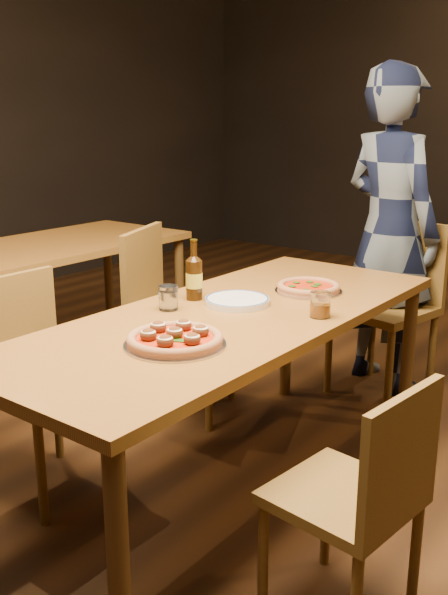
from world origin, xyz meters
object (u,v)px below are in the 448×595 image
Objects in this scene: chair_main_nw at (46,385)px; water_glass at (168,298)px; pizza_meatball at (175,339)px; diner at (390,231)px; chair_end at (383,308)px; plate_stack at (237,301)px; pizza_margherita at (308,287)px; amber_glass at (320,305)px; table_main at (232,330)px; chair_main_e at (343,494)px; chair_main_sw at (183,319)px; table_left at (24,260)px; beer_bottle at (194,279)px.

chair_main_nw reaches higher than water_glass.
pizza_meatball is 0.19× the size of diner.
plate_stack is at bearing -84.72° from chair_end.
pizza_margherita is 2.99× the size of amber_glass.
pizza_margherita is (0.07, 0.45, 0.09)m from table_main.
pizza_meatball is at bearing -79.55° from table_main.
chair_end is 3.83× the size of plate_stack.
chair_main_e reaches higher than plate_stack.
chair_main_sw is 10.42× the size of water_glass.
chair_end is at bearing 28.57° from table_left.
plate_stack is at bearing 15.25° from beer_bottle.
water_glass is 1.55m from diner.
chair_main_nw reaches higher than pizza_meatball.
plate_stack is (-0.13, 0.52, -0.01)m from pizza_meatball.
chair_end is (1.76, 0.96, -0.19)m from table_left.
table_left is at bearing 54.57° from diner.
chair_end is 2.90× the size of pizza_meatball.
table_main is 21.27× the size of water_glass.
chair_main_nw is at bearing -124.88° from beer_bottle.
chair_end is at bearing 87.24° from table_main.
amber_glass is (0.22, -0.29, 0.03)m from pizza_margherita.
table_left is 5.95× the size of pizza_meatball.
table_main is 2.21× the size of chair_main_nw.
amber_glass is at bearing 10.26° from beer_bottle.
chair_main_e is at bearing -86.24° from chair_main_nw.
chair_main_e is at bearing -53.38° from amber_glass.
diner is at bearing 121.00° from chair_end.
water_glass is at bearing -48.00° from chair_main_nw.
chair_main_sw is 0.77m from pizza_margherita.
table_left is 1.08m from chair_main_sw.
chair_main_nw is (1.12, -0.74, -0.23)m from table_left.
chair_main_e is 8.49× the size of amber_glass.
chair_main_nw is 0.52× the size of diner.
amber_glass is 1.30m from diner.
chair_main_sw is at bearing -120.49° from chair_end.
chair_main_nw is at bearing -33.60° from table_left.
table_left is at bearing 173.30° from plate_stack.
amber_glass reaches higher than pizza_meatball.
pizza_margherita reaches higher than table_main.
diner is (0.00, 1.42, 0.19)m from table_main.
beer_bottle is at bearing -34.69° from chair_main_nw.
table_main is at bearing -152.47° from amber_glass.
beer_bottle is (-0.30, -1.20, 0.35)m from chair_end.
chair_main_e is 1.96m from diner.
water_glass is (-0.29, 0.30, 0.02)m from pizza_meatball.
pizza_meatball is 1.83m from diner.
chair_end is 4.03× the size of beer_bottle.
pizza_margherita is (1.77, 0.15, 0.09)m from table_left.
diner is at bearing 87.55° from plate_stack.
chair_main_nw is at bearing -177.39° from pizza_meatball.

